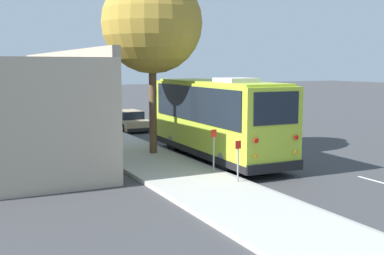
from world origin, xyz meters
name	(u,v)px	position (x,y,z in m)	size (l,w,h in m)	color
ground_plane	(235,159)	(0.00, 0.00, 0.00)	(160.00, 160.00, 0.00)	#3D3D3F
sidewalk_slab	(158,165)	(0.00, 3.67, 0.07)	(80.00, 3.15, 0.15)	#B2AFA8
curb_strip	(194,162)	(0.00, 2.03, 0.07)	(80.00, 0.14, 0.15)	#9D9A94
shuttle_bus	(218,115)	(0.34, 0.69, 1.96)	(8.94, 2.65, 3.63)	#ADC633
parked_sedan_tan	(128,121)	(11.31, 1.04, 0.58)	(4.29, 1.77, 1.27)	tan
parked_sedan_gray	(100,111)	(18.63, 0.80, 0.58)	(4.25, 1.74, 1.26)	slate
parked_sedan_black	(77,105)	(25.07, 1.05, 0.59)	(4.30, 1.73, 1.28)	black
parked_sedan_silver	(64,100)	(31.43, 0.85, 0.58)	(4.31, 1.88, 1.26)	#A8AAAF
parked_sedan_maroon	(52,97)	(37.86, 0.92, 0.58)	(4.52, 2.06, 1.26)	maroon
street_tree	(151,16)	(2.46, 2.93, 6.29)	(4.47, 4.47, 8.75)	brown
sign_post_near	(238,161)	(-4.06, 2.39, 0.89)	(0.06, 0.22, 1.43)	gray
sign_post_far	(214,150)	(-2.35, 2.39, 0.98)	(0.06, 0.22, 1.61)	gray
lane_stripe_behind	(384,183)	(-6.09, -2.41, 0.00)	(2.40, 0.14, 0.01)	silver
lane_stripe_mid	(280,155)	(-0.09, -2.41, 0.00)	(2.40, 0.14, 0.01)	silver
lane_stripe_ahead	(217,138)	(5.91, -2.41, 0.00)	(2.40, 0.14, 0.01)	silver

